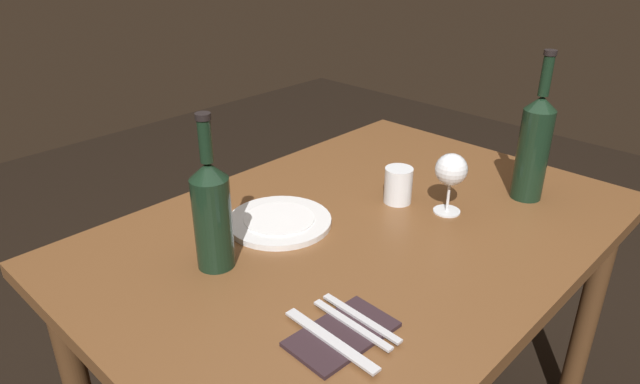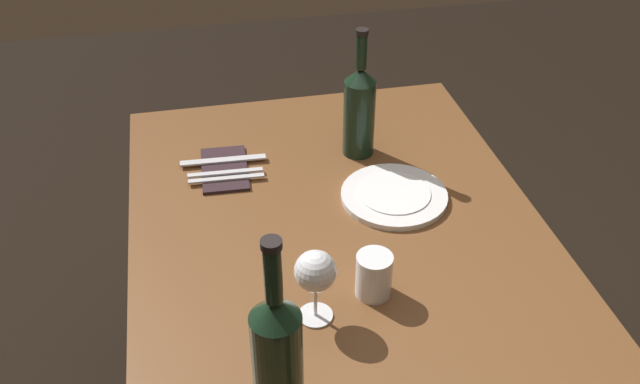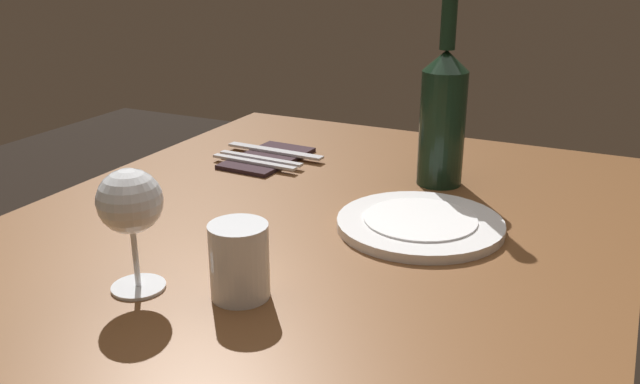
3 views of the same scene
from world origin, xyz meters
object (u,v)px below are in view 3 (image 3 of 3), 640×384
Objects in this scene: water_tumbler at (239,265)px; fork_outer at (254,162)px; wine_bottle_second at (443,114)px; table_knife at (275,151)px; dinner_plate at (420,224)px; fork_inner at (261,158)px; folded_napkin at (267,158)px; wine_glass_left at (130,205)px.

water_tumbler is 0.50m from fork_outer.
wine_bottle_second reaches higher than table_knife.
dinner_plate reaches higher than table_knife.
table_knife is at bearing 0.00° from fork_inner.
wine_bottle_second is 1.69× the size of folded_napkin.
dinner_plate is (0.29, -0.13, -0.03)m from water_tumbler.
fork_outer is at bearing -180.00° from table_knife.
fork_inner and fork_outer have the same top height.
wine_glass_left is 0.42m from dinner_plate.
dinner_plate is at bearing -121.02° from table_knife.
fork_outer and table_knife have the same top height.
water_tumbler is (0.04, -0.12, -0.07)m from wine_glass_left.
wine_bottle_second is 0.36m from table_knife.
wine_glass_left reaches higher than fork_inner.
fork_outer is at bearing 14.28° from wine_glass_left.
table_knife is (0.22, 0.37, 0.00)m from dinner_plate.
wine_bottle_second reaches higher than fork_outer.
wine_bottle_second is 0.36m from fork_outer.
wine_bottle_second is 0.36m from fork_inner.
wine_bottle_second reaches higher than fork_inner.
fork_inner reaches higher than folded_napkin.
table_knife is at bearing 0.00° from folded_napkin.
fork_inner is at bearing 0.00° from fork_outer.
wine_bottle_second is 0.51m from water_tumbler.
dinner_plate is 0.43m from table_knife.
fork_inner is 1.00× the size of fork_outer.
folded_napkin is at bearing 12.95° from wine_glass_left.
wine_glass_left is 0.54m from folded_napkin.
fork_inner is (0.17, 0.37, 0.00)m from dinner_plate.
folded_napkin is 0.03m from table_knife.
wine_glass_left is 0.85× the size of fork_outer.
folded_napkin is 1.08× the size of fork_inner.
table_knife is (0.05, 0.00, 0.00)m from fork_inner.
folded_napkin is (0.48, 0.24, -0.04)m from water_tumbler.
wine_glass_left is at bearing -166.42° from fork_inner.
fork_outer is (-0.02, 0.00, 0.00)m from fork_inner.
table_knife reaches higher than folded_napkin.
dinner_plate is 1.36× the size of fork_inner.
fork_outer reaches higher than folded_napkin.
wine_glass_left is 0.58m from wine_bottle_second.
fork_outer is 0.08m from table_knife.
wine_glass_left is at bearing -167.73° from table_knife.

